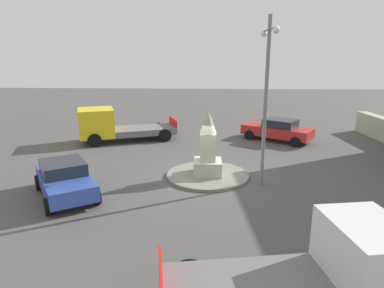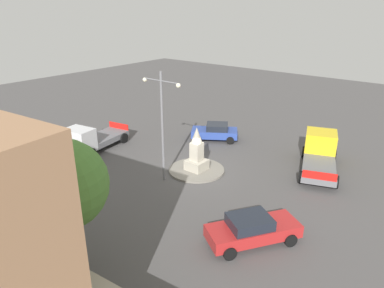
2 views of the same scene
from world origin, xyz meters
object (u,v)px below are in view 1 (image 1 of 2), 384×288
Objects in this scene: car_blue_waiting at (65,179)px; truck_white_parked_right at (316,276)px; streetlamp at (266,87)px; truck_yellow_passing at (113,126)px; monument at (208,149)px; car_red_near_island at (278,130)px.

car_blue_waiting is 0.76× the size of truck_white_parked_right.
truck_yellow_passing is (-7.18, -8.57, -3.24)m from streetlamp.
car_blue_waiting is 0.64× the size of truck_yellow_passing.
monument is 0.47× the size of truck_yellow_passing.
streetlamp is 8.49m from truck_white_parked_right.
truck_yellow_passing is at bearing -150.38° from truck_white_parked_right.
car_red_near_island is 0.85× the size of truck_white_parked_right.
monument is 0.66× the size of car_red_near_island.
streetlamp is (0.88, 2.38, 2.97)m from monument.
car_red_near_island is at bearing 171.74° from truck_white_parked_right.
car_red_near_island is (-6.98, 4.62, -0.58)m from monument.
truck_yellow_passing reaches higher than car_blue_waiting.
monument is 8.83m from truck_yellow_passing.
streetlamp is at bearing 179.72° from truck_white_parked_right.
monument is at bearing -110.23° from streetlamp.
truck_white_parked_right is at bearing -0.28° from streetlamp.
car_blue_waiting is at bearing 2.64° from truck_yellow_passing.
truck_yellow_passing is (0.68, -10.80, 0.32)m from car_red_near_island.
monument is 0.43× the size of streetlamp.
streetlamp reaches higher than monument.
car_blue_waiting is 10.22m from truck_white_parked_right.
car_red_near_island is at bearing 132.37° from car_blue_waiting.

